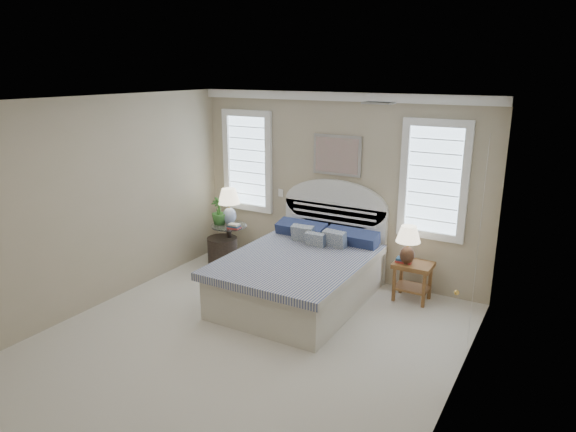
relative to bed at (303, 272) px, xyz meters
The scene contains 21 objects.
floor 1.51m from the bed, 90.00° to the right, with size 4.50×5.00×0.01m, color #C0B3A4.
ceiling 2.74m from the bed, 90.00° to the right, with size 4.50×5.00×0.01m, color white.
wall_back 1.42m from the bed, 90.00° to the left, with size 4.50×0.02×2.70m, color tan.
wall_left 2.85m from the bed, 147.06° to the right, with size 0.02×5.00×2.70m, color tan.
wall_right 2.85m from the bed, 32.94° to the right, with size 0.02×5.00×2.70m, color tan.
crown_molding 2.47m from the bed, 90.00° to the left, with size 4.50×0.08×0.12m, color white.
hvac_vent 2.67m from the bed, 28.73° to the right, with size 0.30×0.20×0.02m, color #B2B2B2.
switch_plate 1.59m from the bed, 132.76° to the left, with size 0.08×0.01×0.12m, color white.
window_left 2.22m from the bed, 146.59° to the left, with size 0.90×0.06×1.60m, color silver.
window_right 2.12m from the bed, 36.14° to the left, with size 0.90×0.06×1.60m, color silver.
painting 1.75m from the bed, 90.00° to the left, with size 0.74×0.04×0.58m, color silver.
closet_door 2.39m from the bed, ahead, with size 0.02×1.80×2.40m, color white.
bed is the anchor object (origin of this frame).
side_table_left 1.75m from the bed, 160.26° to the left, with size 0.56×0.56×0.63m.
nightstand_right 1.47m from the bed, 28.03° to the left, with size 0.50×0.40×0.53m.
floor_pot 1.81m from the bed, 163.62° to the left, with size 0.48×0.48×0.43m, color black.
lamp_left 1.91m from the bed, 158.31° to the left, with size 0.40×0.40×0.58m.
lamp_right 1.45m from the bed, 27.54° to the left, with size 0.36×0.36×0.52m.
potted_plant 1.95m from the bed, 162.64° to the left, with size 0.24×0.24×0.44m, color #316829.
books_left 1.58m from the bed, 161.48° to the left, with size 0.18×0.13×0.07m.
books_right 1.36m from the bed, 29.30° to the left, with size 0.21×0.16×0.06m.
Camera 1 is at (3.03, -4.20, 3.01)m, focal length 32.00 mm.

